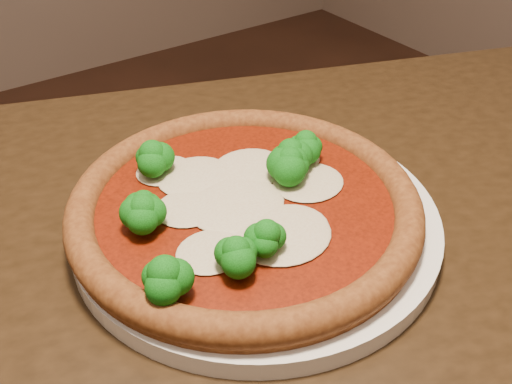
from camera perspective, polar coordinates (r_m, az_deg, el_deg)
dining_table at (r=0.54m, az=-2.32°, el=-18.48°), size 1.37×1.16×0.75m
plate at (r=0.52m, az=0.00°, el=-2.71°), size 0.33×0.33×0.02m
pizza at (r=0.51m, az=-1.31°, el=-1.10°), size 0.31×0.31×0.06m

